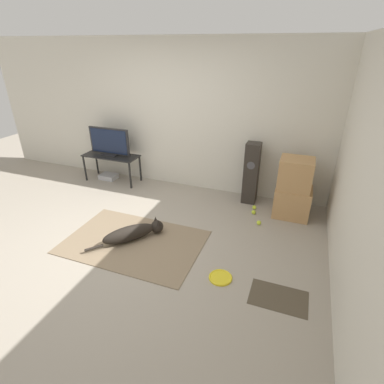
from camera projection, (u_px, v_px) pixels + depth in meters
The scene contains 16 objects.
ground_plane at pixel (124, 245), 4.01m from camera, with size 12.00×12.00×0.00m, color #9E9384.
wall_back at pixel (182, 117), 5.21m from camera, with size 8.00×0.06×2.55m.
wall_right at pixel (364, 189), 2.63m from camera, with size 0.06×8.00×2.55m.
area_rug at pixel (134, 242), 4.06m from camera, with size 1.83×1.21×0.01m.
dog at pixel (134, 232), 4.06m from camera, with size 0.75×0.87×0.23m.
frisbee at pixel (220, 277), 3.43m from camera, with size 0.27×0.27×0.03m.
cardboard_box_lower at pixel (292, 202), 4.62m from camera, with size 0.53×0.46×0.46m.
cardboard_box_upper at pixel (296, 174), 4.41m from camera, with size 0.48×0.41×0.47m.
floor_speaker at pixel (251, 173), 4.90m from camera, with size 0.23×0.23×1.03m.
tv_stand at pixel (111, 159), 5.71m from camera, with size 1.07×0.43×0.52m.
tv at pixel (109, 142), 5.56m from camera, with size 0.82×0.20×0.52m.
tennis_ball_by_boxes at pixel (254, 212), 4.72m from camera, with size 0.07×0.07×0.07m.
tennis_ball_near_speaker at pixel (254, 207), 4.86m from camera, with size 0.07×0.07×0.07m.
tennis_ball_loose_on_carpet at pixel (259, 223), 4.44m from camera, with size 0.07×0.07×0.07m.
game_console at pixel (109, 176), 5.96m from camera, with size 0.33×0.25×0.09m.
door_mat at pixel (278, 298), 3.17m from camera, with size 0.60×0.40×0.01m.
Camera 1 is at (2.02, -2.75, 2.42)m, focal length 28.00 mm.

